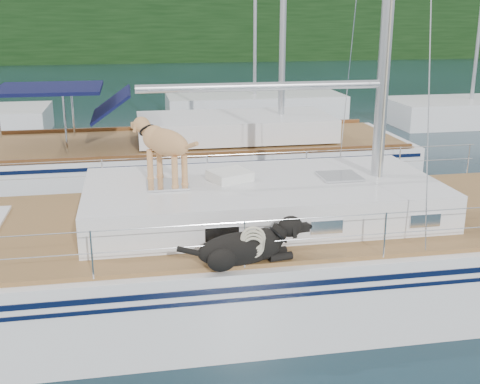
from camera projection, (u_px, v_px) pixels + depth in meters
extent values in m
plane|color=black|center=(211.00, 296.00, 9.32)|extent=(120.00, 120.00, 0.00)
cube|color=black|center=(139.00, 26.00, 50.82)|extent=(90.00, 3.00, 6.00)
cube|color=#595147|center=(140.00, 54.00, 52.65)|extent=(92.00, 1.00, 1.20)
cube|color=white|center=(210.00, 266.00, 9.17)|extent=(12.00, 3.80, 1.40)
cube|color=olive|center=(209.00, 221.00, 8.96)|extent=(11.52, 3.50, 0.06)
cube|color=white|center=(262.00, 199.00, 9.01)|extent=(5.20, 2.50, 0.55)
cylinder|color=silver|center=(263.00, 86.00, 8.52)|extent=(3.60, 0.12, 0.12)
cylinder|color=silver|center=(228.00, 223.00, 7.14)|extent=(10.56, 0.01, 0.01)
cylinder|color=silver|center=(196.00, 156.00, 10.44)|extent=(10.56, 0.01, 0.01)
cube|color=blue|center=(161.00, 191.00, 10.31)|extent=(0.67, 0.58, 0.04)
cube|color=white|center=(230.00, 176.00, 8.95)|extent=(0.71, 0.65, 0.15)
torus|color=beige|center=(253.00, 238.00, 7.21)|extent=(0.40, 0.15, 0.39)
cube|color=white|center=(188.00, 167.00, 15.18)|extent=(11.00, 3.50, 1.30)
cube|color=olive|center=(187.00, 142.00, 14.99)|extent=(10.56, 3.29, 0.06)
cube|color=white|center=(235.00, 127.00, 15.10)|extent=(4.80, 2.30, 0.55)
cube|color=#0F123E|center=(49.00, 88.00, 14.04)|extent=(2.40, 2.30, 0.08)
cube|color=white|center=(254.00, 107.00, 24.96)|extent=(7.20, 3.00, 1.10)
cube|color=white|center=(470.00, 113.00, 23.51)|extent=(6.40, 3.00, 1.10)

